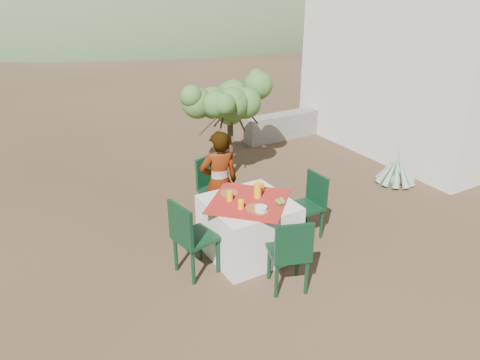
% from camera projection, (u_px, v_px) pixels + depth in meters
% --- Properties ---
extents(ground, '(160.00, 160.00, 0.00)m').
position_uv_depth(ground, '(230.00, 254.00, 6.13)').
color(ground, '#3A2A1A').
rests_on(ground, ground).
extents(table, '(1.30, 1.30, 0.76)m').
position_uv_depth(table, '(249.00, 227.00, 6.02)').
color(table, silver).
rests_on(table, ground).
extents(chair_far, '(0.55, 0.55, 0.93)m').
position_uv_depth(chair_far, '(213.00, 184.00, 6.88)').
color(chair_far, black).
rests_on(chair_far, ground).
extents(chair_near, '(0.56, 0.56, 0.94)m').
position_uv_depth(chair_near, '(290.00, 252.00, 5.25)').
color(chair_near, black).
rests_on(chair_near, ground).
extents(chair_left, '(0.53, 0.53, 0.98)m').
position_uv_depth(chair_left, '(190.00, 235.00, 5.53)').
color(chair_left, black).
rests_on(chair_left, ground).
extents(chair_right, '(0.42, 0.42, 0.90)m').
position_uv_depth(chair_right, '(310.00, 202.00, 6.40)').
color(chair_right, black).
rests_on(chair_right, ground).
extents(person, '(0.60, 0.46, 1.48)m').
position_uv_depth(person, '(219.00, 182.00, 6.41)').
color(person, '#8C6651').
rests_on(person, ground).
extents(shrub_tree, '(1.37, 1.35, 1.61)m').
position_uv_depth(shrub_tree, '(231.00, 106.00, 7.95)').
color(shrub_tree, '#442F22').
rests_on(shrub_tree, ground).
extents(agave, '(0.69, 0.69, 0.73)m').
position_uv_depth(agave, '(397.00, 170.00, 8.04)').
color(agave, gray).
rests_on(agave, ground).
extents(guesthouse, '(3.20, 4.20, 3.00)m').
position_uv_depth(guesthouse, '(428.00, 71.00, 9.46)').
color(guesthouse, beige).
rests_on(guesthouse, ground).
extents(stone_wall, '(2.60, 0.35, 0.55)m').
position_uv_depth(stone_wall, '(298.00, 123.00, 10.33)').
color(stone_wall, gray).
rests_on(stone_wall, ground).
extents(hill_near_right, '(48.00, 48.00, 20.00)m').
position_uv_depth(hill_near_right, '(150.00, 9.00, 39.90)').
color(hill_near_right, '#3B522E').
rests_on(hill_near_right, ground).
extents(plate_far, '(0.25, 0.25, 0.01)m').
position_uv_depth(plate_far, '(229.00, 193.00, 6.05)').
color(plate_far, brown).
rests_on(plate_far, table).
extents(plate_near, '(0.24, 0.24, 0.01)m').
position_uv_depth(plate_near, '(255.00, 208.00, 5.68)').
color(plate_near, brown).
rests_on(plate_near, table).
extents(glass_far, '(0.08, 0.08, 0.12)m').
position_uv_depth(glass_far, '(230.00, 196.00, 5.85)').
color(glass_far, '#FEB310').
rests_on(glass_far, table).
extents(glass_near, '(0.07, 0.07, 0.12)m').
position_uv_depth(glass_near, '(241.00, 204.00, 5.65)').
color(glass_near, '#FEB310').
rests_on(glass_near, table).
extents(juice_pitcher, '(0.09, 0.09, 0.20)m').
position_uv_depth(juice_pitcher, '(258.00, 190.00, 5.91)').
color(juice_pitcher, '#FEB310').
rests_on(juice_pitcher, table).
extents(bowl_plate, '(0.20, 0.20, 0.01)m').
position_uv_depth(bowl_plate, '(261.00, 211.00, 5.61)').
color(bowl_plate, brown).
rests_on(bowl_plate, table).
extents(white_bowl, '(0.15, 0.15, 0.06)m').
position_uv_depth(white_bowl, '(261.00, 209.00, 5.60)').
color(white_bowl, white).
rests_on(white_bowl, bowl_plate).
extents(jar_left, '(0.06, 0.06, 0.10)m').
position_uv_depth(jar_left, '(262.00, 187.00, 6.12)').
color(jar_left, orange).
rests_on(jar_left, table).
extents(jar_right, '(0.07, 0.07, 0.11)m').
position_uv_depth(jar_right, '(258.00, 187.00, 6.12)').
color(jar_right, orange).
rests_on(jar_right, table).
extents(napkin_holder, '(0.06, 0.04, 0.08)m').
position_uv_depth(napkin_holder, '(258.00, 192.00, 6.01)').
color(napkin_holder, white).
rests_on(napkin_holder, table).
extents(fruit_cluster, '(0.13, 0.13, 0.07)m').
position_uv_depth(fruit_cluster, '(280.00, 201.00, 5.78)').
color(fruit_cluster, '#5A7B2C').
rests_on(fruit_cluster, table).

